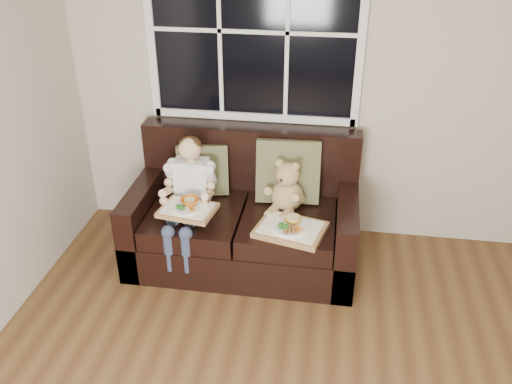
% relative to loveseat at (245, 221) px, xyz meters
% --- Properties ---
extents(room_walls, '(4.52, 5.02, 2.71)m').
position_rel_loveseat_xyz_m(room_walls, '(0.80, -2.02, 1.28)').
color(room_walls, '#BCAD9C').
rests_on(room_walls, ground).
extents(window_back, '(1.62, 0.04, 1.37)m').
position_rel_loveseat_xyz_m(window_back, '(0.00, 0.46, 1.34)').
color(window_back, black).
rests_on(window_back, room_walls).
extents(loveseat, '(1.70, 0.92, 0.96)m').
position_rel_loveseat_xyz_m(loveseat, '(0.00, 0.00, 0.00)').
color(loveseat, black).
rests_on(loveseat, ground).
extents(pillow_left, '(0.42, 0.27, 0.40)m').
position_rel_loveseat_xyz_m(pillow_left, '(-0.35, 0.15, 0.34)').
color(pillow_left, brown).
rests_on(pillow_left, loveseat).
extents(pillow_right, '(0.49, 0.25, 0.49)m').
position_rel_loveseat_xyz_m(pillow_right, '(0.31, 0.15, 0.38)').
color(pillow_right, brown).
rests_on(pillow_right, loveseat).
extents(child, '(0.37, 0.59, 0.83)m').
position_rel_loveseat_xyz_m(child, '(-0.39, -0.12, 0.33)').
color(child, silver).
rests_on(child, loveseat).
extents(teddy_bear, '(0.29, 0.34, 0.42)m').
position_rel_loveseat_xyz_m(teddy_bear, '(0.32, -0.01, 0.31)').
color(teddy_bear, tan).
rests_on(teddy_bear, loveseat).
extents(tray_left, '(0.42, 0.35, 0.09)m').
position_rel_loveseat_xyz_m(tray_left, '(-0.35, -0.31, 0.27)').
color(tray_left, '#A17349').
rests_on(tray_left, child).
extents(tray_right, '(0.54, 0.46, 0.11)m').
position_rel_loveseat_xyz_m(tray_right, '(0.38, -0.32, 0.17)').
color(tray_right, '#A17349').
rests_on(tray_right, loveseat).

